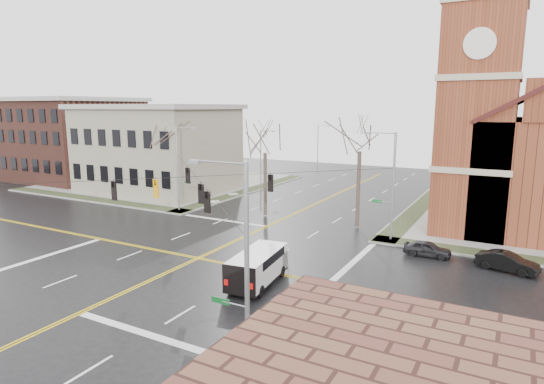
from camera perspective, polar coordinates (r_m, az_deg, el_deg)
The scene contains 18 objects.
ground at distance 34.85m, azimuth -9.25°, elevation -8.20°, with size 120.00×120.00×0.00m, color black.
sidewalks at distance 34.82m, azimuth -9.25°, elevation -8.08°, with size 80.00×80.00×0.17m.
road_markings at distance 34.85m, azimuth -9.25°, elevation -8.19°, with size 100.00×100.00×0.01m.
civic_building_a at distance 62.79m, azimuth -14.09°, elevation 5.13°, with size 18.00×14.00×11.00m, color gray.
civic_building_b at distance 78.90m, azimuth -23.91°, elevation 5.96°, with size 18.00×16.00×12.00m, color brown.
signal_pole_ne at distance 38.99m, azimuth 14.73°, elevation 1.10°, with size 2.75×0.22×9.00m.
signal_pole_nw at distance 49.48m, azimuth -11.61°, elevation 3.19°, with size 2.75×0.22×9.00m.
signal_pole_se at distance 18.15m, azimuth -3.65°, elevation -9.41°, with size 2.75×0.22×9.00m.
span_wires at distance 33.39m, azimuth -9.56°, elevation 1.93°, with size 23.02×23.02×0.03m.
traffic_signals at distance 32.99m, azimuth -10.24°, elevation 0.48°, with size 8.21×8.26×1.30m.
streetlight_north_a at distance 62.60m, azimuth -1.31°, elevation 4.48°, with size 2.30×0.20×8.00m.
streetlight_north_b at distance 80.46m, azimuth 5.86°, elevation 5.79°, with size 2.30×0.20×8.00m.
cargo_van at distance 29.45m, azimuth -1.64°, elevation -9.06°, with size 2.81×5.76×2.11m.
parked_car_a at distance 36.65m, azimuth 18.92°, elevation -6.73°, with size 1.40×3.47×1.18m, color black.
parked_car_b at distance 35.53m, azimuth 27.42°, elevation -7.81°, with size 1.39×3.99×1.32m, color black.
tree_nw_far at distance 53.13m, azimuth -12.64°, elevation 6.20°, with size 4.00×4.00×10.06m.
tree_nw_near at distance 46.05m, azimuth -0.87°, elevation 5.45°, with size 4.00×4.00×9.66m.
tree_ne at distance 42.23m, azimuth 10.96°, elevation 5.63°, with size 4.00×4.00×10.53m.
Camera 1 is at (20.50, -25.88, 11.16)m, focal length 30.00 mm.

